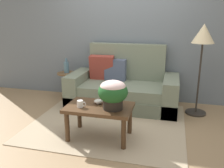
{
  "coord_description": "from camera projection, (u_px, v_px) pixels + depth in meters",
  "views": [
    {
      "loc": [
        0.91,
        -3.37,
        1.62
      ],
      "look_at": [
        0.03,
        0.1,
        0.6
      ],
      "focal_mm": 38.72,
      "sensor_mm": 36.0,
      "label": 1
    }
  ],
  "objects": [
    {
      "name": "floor_lamp",
      "position": [
        203.0,
        42.0,
        3.8
      ],
      "size": [
        0.35,
        0.35,
        1.5
      ],
      "color": "#2D2823",
      "rests_on": "ground"
    },
    {
      "name": "ground_plane",
      "position": [
        109.0,
        122.0,
        3.8
      ],
      "size": [
        14.0,
        14.0,
        0.0
      ],
      "primitive_type": "plane",
      "color": "#997A56"
    },
    {
      "name": "couch",
      "position": [
        123.0,
        89.0,
        4.43
      ],
      "size": [
        1.94,
        0.92,
        1.11
      ],
      "color": "#626B59",
      "rests_on": "ground"
    },
    {
      "name": "area_rug",
      "position": [
        108.0,
        122.0,
        3.78
      ],
      "size": [
        2.31,
        1.99,
        0.01
      ],
      "primitive_type": "cube",
      "color": "tan",
      "rests_on": "ground"
    },
    {
      "name": "side_table",
      "position": [
        67.0,
        80.0,
        4.83
      ],
      "size": [
        0.37,
        0.37,
        0.52
      ],
      "color": "brown",
      "rests_on": "ground"
    },
    {
      "name": "wall_back",
      "position": [
        126.0,
        26.0,
        4.6
      ],
      "size": [
        6.4,
        0.12,
        2.82
      ],
      "primitive_type": "cube",
      "color": "slate",
      "rests_on": "ground"
    },
    {
      "name": "potted_plant",
      "position": [
        113.0,
        92.0,
        3.04
      ],
      "size": [
        0.38,
        0.38,
        0.37
      ],
      "color": "black",
      "rests_on": "coffee_table"
    },
    {
      "name": "table_vase",
      "position": [
        66.0,
        67.0,
        4.75
      ],
      "size": [
        0.1,
        0.1,
        0.29
      ],
      "color": "slate",
      "rests_on": "side_table"
    },
    {
      "name": "snack_bowl",
      "position": [
        98.0,
        101.0,
        3.27
      ],
      "size": [
        0.12,
        0.12,
        0.06
      ],
      "color": "silver",
      "rests_on": "coffee_table"
    },
    {
      "name": "coffee_mug",
      "position": [
        80.0,
        104.0,
        3.15
      ],
      "size": [
        0.12,
        0.08,
        0.09
      ],
      "color": "white",
      "rests_on": "coffee_table"
    },
    {
      "name": "coffee_table",
      "position": [
        99.0,
        111.0,
        3.22
      ],
      "size": [
        0.88,
        0.55,
        0.46
      ],
      "color": "#442D1B",
      "rests_on": "ground"
    }
  ]
}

